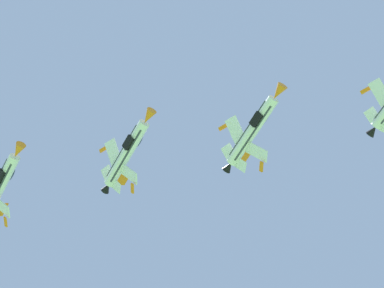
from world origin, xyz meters
The scene contains 3 objects.
fighter_jet_right_wing centered at (32.31, 28.25, 92.56)m, with size 7.25×15.94×7.82m.
fighter_jet_left_outer centered at (18.54, 41.94, 94.23)m, with size 6.90×15.94×8.10m.
fighter_jet_right_outer centered at (4.31, 55.69, 91.87)m, with size 7.43×15.94×7.68m.
Camera 1 is at (2.07, -4.55, 1.65)m, focal length 64.29 mm.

